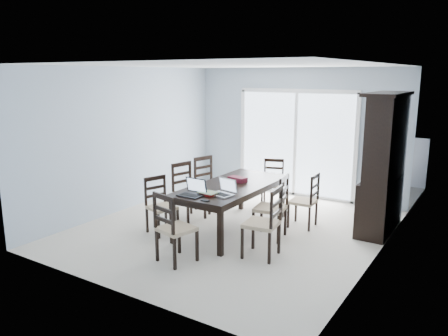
{
  "coord_description": "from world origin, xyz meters",
  "views": [
    {
      "loc": [
        3.51,
        -5.75,
        2.47
      ],
      "look_at": [
        -0.16,
        0.0,
        1.0
      ],
      "focal_mm": 35.0,
      "sensor_mm": 36.0,
      "label": 1
    }
  ],
  "objects": [
    {
      "name": "dining_table",
      "position": [
        0.0,
        0.0,
        0.67
      ],
      "size": [
        1.0,
        2.2,
        0.75
      ],
      "color": "black",
      "rests_on": "floor"
    },
    {
      "name": "sliding_door",
      "position": [
        0.0,
        2.48,
        1.09
      ],
      "size": [
        2.52,
        0.05,
        2.18
      ],
      "color": "silver",
      "rests_on": "floor"
    },
    {
      "name": "ceiling",
      "position": [
        0.0,
        0.0,
        2.6
      ],
      "size": [
        5.0,
        5.0,
        0.0
      ],
      "primitive_type": "plane",
      "rotation": [
        3.14,
        0.0,
        0.0
      ],
      "color": "white",
      "rests_on": "back_wall"
    },
    {
      "name": "china_hutch",
      "position": [
        2.02,
        1.25,
        1.07
      ],
      "size": [
        0.5,
        1.38,
        2.2
      ],
      "color": "black",
      "rests_on": "floor"
    },
    {
      "name": "cell_phone",
      "position": [
        0.17,
        -1.0,
        0.76
      ],
      "size": [
        0.12,
        0.06,
        0.01
      ],
      "primitive_type": "cube",
      "rotation": [
        0.0,
        0.0,
        -0.07
      ],
      "color": "black",
      "rests_on": "dining_table"
    },
    {
      "name": "chair_left_far",
      "position": [
        -0.96,
        0.68,
        0.6
      ],
      "size": [
        0.54,
        0.53,
        1.13
      ],
      "rotation": [
        0.0,
        0.0,
        -1.84
      ],
      "color": "black",
      "rests_on": "floor"
    },
    {
      "name": "chair_right_mid",
      "position": [
        0.78,
        0.0,
        0.61
      ],
      "size": [
        0.51,
        0.5,
        1.16
      ],
      "rotation": [
        0.0,
        0.0,
        1.73
      ],
      "color": "black",
      "rests_on": "floor"
    },
    {
      "name": "hot_tub",
      "position": [
        -0.87,
        3.58,
        0.43
      ],
      "size": [
        1.71,
        1.54,
        0.86
      ],
      "rotation": [
        0.0,
        0.0,
        -0.04
      ],
      "color": "brown",
      "rests_on": "balcony"
    },
    {
      "name": "book_stack",
      "position": [
        0.02,
        -0.72,
        0.77
      ],
      "size": [
        0.28,
        0.22,
        0.04
      ],
      "rotation": [
        0.0,
        0.0,
        -0.19
      ],
      "color": "maroon",
      "rests_on": "dining_table"
    },
    {
      "name": "laptop_dark",
      "position": [
        -0.16,
        -0.9,
        0.81
      ],
      "size": [
        0.36,
        0.25,
        0.24
      ],
      "rotation": [
        0.0,
        0.0,
        -0.01
      ],
      "color": "black",
      "rests_on": "dining_table"
    },
    {
      "name": "game_box",
      "position": [
        -0.03,
        0.2,
        0.79
      ],
      "size": [
        0.33,
        0.2,
        0.08
      ],
      "primitive_type": "cube",
      "rotation": [
        0.0,
        0.0,
        -0.16
      ],
      "color": "#4A0E1D",
      "rests_on": "dining_table"
    },
    {
      "name": "chair_left_near",
      "position": [
        -0.92,
        -0.72,
        0.54
      ],
      "size": [
        0.5,
        0.49,
        1.03
      ],
      "rotation": [
        0.0,
        0.0,
        -1.88
      ],
      "color": "black",
      "rests_on": "floor"
    },
    {
      "name": "wall_left",
      "position": [
        -2.25,
        0.0,
        1.3
      ],
      "size": [
        0.02,
        5.0,
        2.6
      ],
      "primitive_type": "cube",
      "color": "#A2B1C1",
      "rests_on": "floor"
    },
    {
      "name": "chair_right_near",
      "position": [
        1.0,
        -0.7,
        0.61
      ],
      "size": [
        0.49,
        0.48,
        1.15
      ],
      "rotation": [
        0.0,
        0.0,
        1.69
      ],
      "color": "black",
      "rests_on": "floor"
    },
    {
      "name": "wall_right",
      "position": [
        2.25,
        0.0,
        1.3
      ],
      "size": [
        0.02,
        5.0,
        2.6
      ],
      "primitive_type": "cube",
      "color": "#A2B1C1",
      "rests_on": "floor"
    },
    {
      "name": "chair_end_far",
      "position": [
        -0.05,
        1.58,
        0.54
      ],
      "size": [
        0.49,
        0.5,
        1.02
      ],
      "rotation": [
        0.0,
        0.0,
        3.48
      ],
      "color": "black",
      "rests_on": "floor"
    },
    {
      "name": "chair_end_near",
      "position": [
        0.0,
        -1.55,
        0.59
      ],
      "size": [
        0.51,
        0.52,
        1.12
      ],
      "rotation": [
        0.0,
        0.0,
        -0.22
      ],
      "color": "black",
      "rests_on": "floor"
    },
    {
      "name": "chair_left_mid",
      "position": [
        -0.99,
        0.07,
        0.59
      ],
      "size": [
        0.52,
        0.51,
        1.12
      ],
      "rotation": [
        0.0,
        0.0,
        -1.81
      ],
      "color": "black",
      "rests_on": "floor"
    },
    {
      "name": "balcony",
      "position": [
        0.0,
        3.5,
        -0.05
      ],
      "size": [
        4.5,
        2.0,
        0.1
      ],
      "primitive_type": "cube",
      "color": "gray",
      "rests_on": "ground"
    },
    {
      "name": "floor",
      "position": [
        0.0,
        0.0,
        0.0
      ],
      "size": [
        5.0,
        5.0,
        0.0
      ],
      "primitive_type": "plane",
      "color": "beige",
      "rests_on": "ground"
    },
    {
      "name": "laptop_silver",
      "position": [
        0.2,
        -0.63,
        0.81
      ],
      "size": [
        0.38,
        0.3,
        0.24
      ],
      "rotation": [
        0.0,
        0.0,
        -0.2
      ],
      "color": "silver",
      "rests_on": "dining_table"
    },
    {
      "name": "chair_right_far",
      "position": [
        1.0,
        0.74,
        0.55
      ],
      "size": [
        0.42,
        0.41,
        1.04
      ],
      "rotation": [
        0.0,
        0.0,
        1.62
      ],
      "color": "black",
      "rests_on": "floor"
    },
    {
      "name": "back_wall",
      "position": [
        0.0,
        2.5,
        1.3
      ],
      "size": [
        4.5,
        0.02,
        2.6
      ],
      "primitive_type": "cube",
      "color": "#A2B1C1",
      "rests_on": "floor"
    },
    {
      "name": "railing",
      "position": [
        0.0,
        4.5,
        0.55
      ],
      "size": [
        4.5,
        0.06,
        1.1
      ],
      "primitive_type": "cube",
      "color": "#99999E",
      "rests_on": "balcony"
    }
  ]
}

